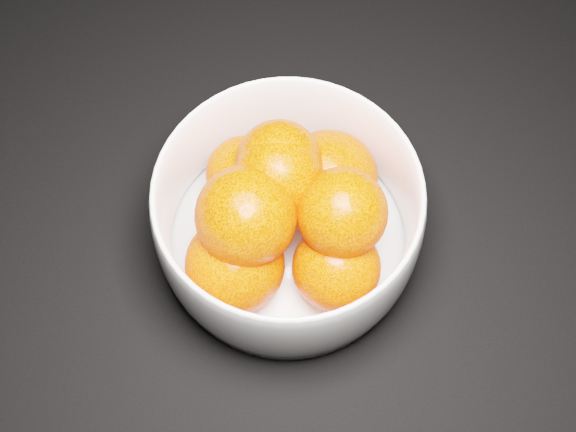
{
  "coord_description": "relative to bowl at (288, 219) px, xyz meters",
  "views": [
    {
      "loc": [
        -0.23,
        -0.0,
        0.57
      ],
      "look_at": [
        -0.25,
        0.25,
        0.05
      ],
      "focal_mm": 50.0,
      "sensor_mm": 36.0,
      "label": 1
    }
  ],
  "objects": [
    {
      "name": "bowl",
      "position": [
        0.0,
        0.0,
        0.0
      ],
      "size": [
        0.19,
        0.19,
        0.09
      ],
      "rotation": [
        0.0,
        0.0,
        0.4
      ],
      "color": "white",
      "rests_on": "ground"
    },
    {
      "name": "orange_pile",
      "position": [
        -0.0,
        0.0,
        0.01
      ],
      "size": [
        0.14,
        0.14,
        0.11
      ],
      "color": "#FB4108",
      "rests_on": "bowl"
    }
  ]
}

